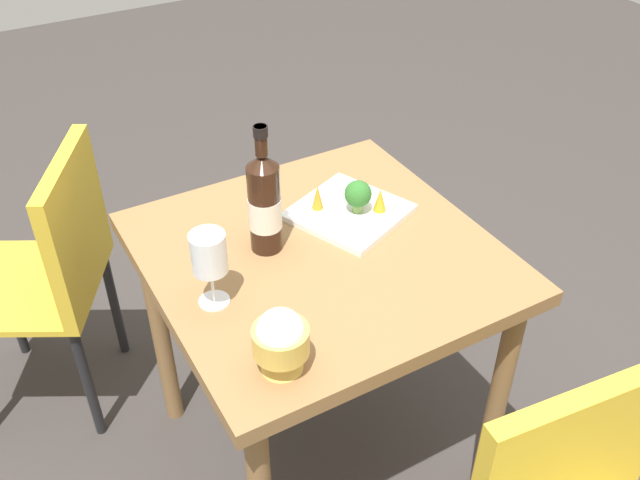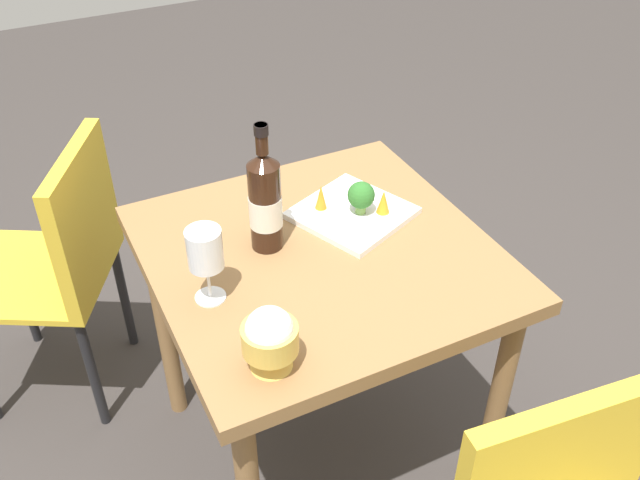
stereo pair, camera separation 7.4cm
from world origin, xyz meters
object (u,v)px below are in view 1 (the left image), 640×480
Objects in this scene: broccoli_floret at (358,195)px; carrot_garnish_left at (380,200)px; wine_bottle at (264,203)px; carrot_garnish_right at (318,197)px; chair_near_window at (57,261)px; rice_bowl at (281,340)px; wine_glass at (209,255)px; serving_plate at (349,212)px.

carrot_garnish_left is (-0.05, 0.02, -0.02)m from broccoli_floret.
carrot_garnish_right is (-0.17, -0.06, -0.08)m from wine_bottle.
broccoli_floret is at bearing -96.71° from chair_near_window.
broccoli_floret is (-0.40, -0.36, -0.01)m from rice_bowl.
rice_bowl is 2.24× the size of carrot_garnish_left.
wine_bottle is at bearing -147.29° from wine_glass.
wine_glass is 0.41m from carrot_garnish_right.
wine_glass is (-0.24, 0.60, 0.34)m from chair_near_window.
rice_bowl is (-0.04, 0.24, -0.05)m from wine_glass.
wine_bottle is 0.27m from serving_plate.
chair_near_window is at bearing -71.50° from rice_bowl.
wine_glass is at bearing 17.85° from serving_plate.
rice_bowl is 0.53m from broccoli_floret.
wine_glass is at bearing 32.71° from wine_bottle.
wine_glass is 0.46m from serving_plate.
rice_bowl reaches higher than chair_near_window.
wine_bottle reaches higher than serving_plate.
chair_near_window is 0.74m from wine_glass.
chair_near_window is 6.00× the size of rice_bowl.
wine_glass is at bearing 11.13° from carrot_garnish_left.
carrot_garnish_left reaches higher than serving_plate.
chair_near_window is 13.43× the size of carrot_garnish_left.
wine_bottle is at bearing 4.31° from serving_plate.
chair_near_window is 2.65× the size of wine_bottle.
serving_plate is at bearing -162.15° from wine_glass.
serving_plate is 0.09m from carrot_garnish_right.
wine_glass is 2.83× the size of carrot_garnish_left.
serving_plate is (-0.24, -0.02, -0.12)m from wine_bottle.
wine_glass reaches higher than rice_bowl.
serving_plate is at bearing -49.70° from broccoli_floret.
chair_near_window reaches higher than carrot_garnish_left.
serving_plate is at bearing -175.69° from wine_bottle.
carrot_garnish_left is (-0.30, 0.02, -0.08)m from wine_bottle.
chair_near_window is at bearing -34.92° from carrot_garnish_left.
serving_plate is at bearing -31.61° from carrot_garnish_left.
wine_glass is at bearing -80.42° from rice_bowl.
carrot_garnish_left is at bearing -168.87° from wine_glass.
carrot_garnish_right reaches higher than carrot_garnish_left.
wine_bottle is at bearing 19.97° from carrot_garnish_right.
chair_near_window is at bearing -48.84° from wine_bottle.
wine_glass is at bearing -129.27° from chair_near_window.
rice_bowl is 2.14× the size of carrot_garnish_right.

